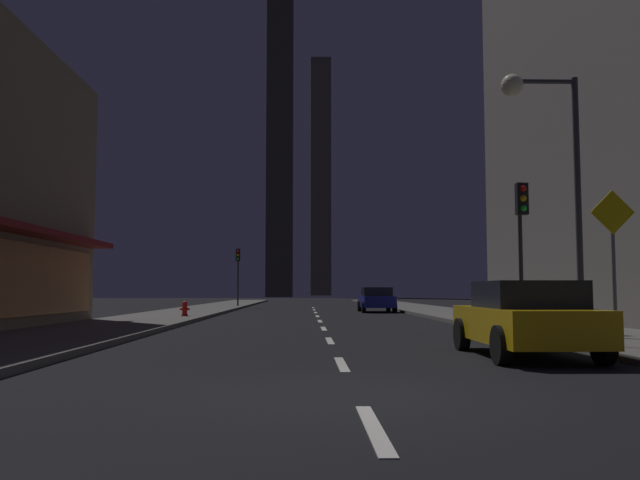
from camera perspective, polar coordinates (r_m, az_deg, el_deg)
ground_plane at (r=40.14m, az=-0.46°, el=-6.31°), size 78.00×136.00×0.10m
sidewalk_right at (r=40.85m, az=9.47°, el=-6.04°), size 4.00×76.00×0.15m
sidewalk_left at (r=40.63m, az=-10.43°, el=-6.04°), size 4.00×76.00×0.15m
lane_marking_center at (r=26.95m, az=-0.00°, el=-7.12°), size 0.16×43.80×0.01m
skyscraper_distant_tall at (r=131.37m, az=-3.49°, el=10.99°), size 5.00×8.89×72.36m
skyscraper_distant_mid at (r=168.17m, az=0.05°, el=5.55°), size 5.21×6.62×60.82m
car_parked_near at (r=13.20m, az=17.49°, el=-6.53°), size 1.98×4.24×1.45m
car_parked_far at (r=38.62m, az=4.96°, el=-5.20°), size 1.98×4.24×1.45m
fire_hydrant_far_left at (r=29.40m, az=-11.74°, el=-5.93°), size 0.42×0.30×0.65m
traffic_light_near_right at (r=19.30m, az=17.20°, el=1.48°), size 0.32×0.48×4.20m
traffic_light_far_left at (r=48.02m, az=-7.18°, el=-2.10°), size 0.32×0.48×4.20m
street_lamp_right at (r=17.51m, az=18.99°, el=8.33°), size 1.96×0.56×6.58m
pedestrian_crossing_sign at (r=14.43m, az=24.27°, el=-1.08°), size 0.91×0.08×3.15m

